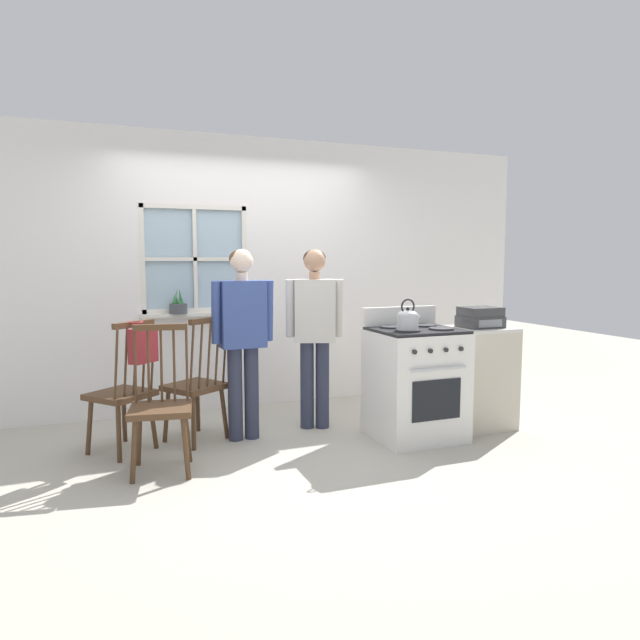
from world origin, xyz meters
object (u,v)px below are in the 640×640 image
(chair_near_wall, at_px, (161,408))
(potted_plant, at_px, (178,307))
(chair_center_cluster, at_px, (197,386))
(stereo, at_px, (480,318))
(handbag, at_px, (143,345))
(side_counter, at_px, (477,377))
(chair_by_window, at_px, (123,394))
(kettle, at_px, (408,319))
(stove, at_px, (415,382))
(person_teen_center, at_px, (315,322))
(person_elderly_left, at_px, (242,327))

(chair_near_wall, bearing_deg, potted_plant, 87.48)
(chair_center_cluster, distance_m, stereo, 2.51)
(handbag, bearing_deg, side_counter, -5.24)
(chair_by_window, bearing_deg, kettle, 123.93)
(chair_by_window, bearing_deg, stove, 128.09)
(person_teen_center, bearing_deg, kettle, -34.43)
(stove, height_order, potted_plant, potted_plant)
(stove, xyz_separation_m, stereo, (0.67, 0.04, 0.51))
(stove, relative_size, handbag, 3.53)
(person_elderly_left, height_order, potted_plant, person_elderly_left)
(stereo, bearing_deg, person_teen_center, 159.03)
(chair_by_window, xyz_separation_m, side_counter, (2.97, -0.44, -0.01))
(person_elderly_left, distance_m, person_teen_center, 0.67)
(chair_near_wall, distance_m, chair_center_cluster, 0.69)
(stereo, bearing_deg, kettle, -168.17)
(chair_center_cluster, relative_size, side_counter, 1.15)
(chair_by_window, bearing_deg, person_teen_center, 142.57)
(chair_by_window, relative_size, stove, 0.96)
(chair_near_wall, xyz_separation_m, chair_center_cluster, (0.35, 0.59, 0.00))
(potted_plant, relative_size, handbag, 0.79)
(stove, bearing_deg, kettle, -140.26)
(chair_center_cluster, height_order, potted_plant, potted_plant)
(potted_plant, bearing_deg, chair_by_window, -120.42)
(chair_by_window, bearing_deg, potted_plant, -160.02)
(chair_by_window, xyz_separation_m, chair_center_cluster, (0.58, 0.07, 0.00))
(person_elderly_left, distance_m, side_counter, 2.13)
(person_teen_center, relative_size, kettle, 6.40)
(person_elderly_left, bearing_deg, kettle, -28.21)
(person_elderly_left, bearing_deg, side_counter, -12.79)
(stove, bearing_deg, potted_plant, 140.00)
(chair_center_cluster, bearing_deg, potted_plant, -122.06)
(person_elderly_left, bearing_deg, potted_plant, 110.14)
(chair_center_cluster, relative_size, handbag, 3.37)
(person_teen_center, relative_size, stereo, 4.65)
(chair_near_wall, bearing_deg, chair_center_cluster, 69.65)
(potted_plant, height_order, stereo, potted_plant)
(chair_by_window, relative_size, handbag, 3.37)
(chair_by_window, xyz_separation_m, potted_plant, (0.56, 0.96, 0.59))
(person_elderly_left, distance_m, potted_plant, 1.06)
(chair_by_window, height_order, person_teen_center, person_teen_center)
(chair_by_window, height_order, chair_near_wall, same)
(chair_by_window, distance_m, person_elderly_left, 1.06)
(handbag, distance_m, side_counter, 2.87)
(chair_center_cluster, distance_m, kettle, 1.80)
(kettle, relative_size, potted_plant, 1.02)
(chair_near_wall, height_order, handbag, same)
(person_elderly_left, relative_size, kettle, 6.39)
(kettle, height_order, side_counter, kettle)
(side_counter, bearing_deg, chair_by_window, 171.60)
(chair_center_cluster, xyz_separation_m, stove, (1.72, -0.57, 0.01))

